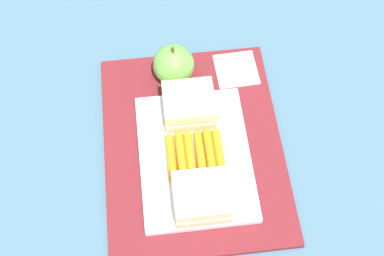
{
  "coord_description": "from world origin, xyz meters",
  "views": [
    {
      "loc": [
        -0.38,
        0.05,
        0.74
      ],
      "look_at": [
        0.01,
        0.0,
        0.04
      ],
      "focal_mm": 48.76,
      "sensor_mm": 36.0,
      "label": 1
    }
  ],
  "objects": [
    {
      "name": "sandwich_half_right",
      "position": [
        0.05,
        0.0,
        0.04
      ],
      "size": [
        0.07,
        0.08,
        0.04
      ],
      "color": "#DBC189",
      "rests_on": "food_tray"
    },
    {
      "name": "ground_plane",
      "position": [
        0.0,
        0.0,
        0.0
      ],
      "size": [
        2.4,
        2.4,
        0.0
      ],
      "primitive_type": "plane",
      "color": "#42667A"
    },
    {
      "name": "apple",
      "position": [
        0.13,
        0.02,
        0.04
      ],
      "size": [
        0.07,
        0.07,
        0.08
      ],
      "color": "#66B742",
      "rests_on": "lunchbag_mat"
    },
    {
      "name": "carrot_sticks_bundle",
      "position": [
        -0.03,
        -0.0,
        0.03
      ],
      "size": [
        0.08,
        0.09,
        0.02
      ],
      "color": "orange",
      "rests_on": "food_tray"
    },
    {
      "name": "sandwich_half_left",
      "position": [
        -0.1,
        0.0,
        0.04
      ],
      "size": [
        0.07,
        0.08,
        0.04
      ],
      "color": "#DBC189",
      "rests_on": "food_tray"
    },
    {
      "name": "paper_napkin",
      "position": [
        0.14,
        -0.09,
        0.01
      ],
      "size": [
        0.07,
        0.07,
        0.0
      ],
      "primitive_type": "cube",
      "rotation": [
        0.0,
        0.0,
        0.04
      ],
      "color": "white",
      "rests_on": "lunchbag_mat"
    },
    {
      "name": "food_tray",
      "position": [
        -0.03,
        0.0,
        0.02
      ],
      "size": [
        0.23,
        0.17,
        0.01
      ],
      "primitive_type": "cube",
      "color": "white",
      "rests_on": "lunchbag_mat"
    },
    {
      "name": "lunchbag_mat",
      "position": [
        0.0,
        0.0,
        0.01
      ],
      "size": [
        0.36,
        0.28,
        0.01
      ],
      "primitive_type": "cube",
      "color": "maroon",
      "rests_on": "ground_plane"
    }
  ]
}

